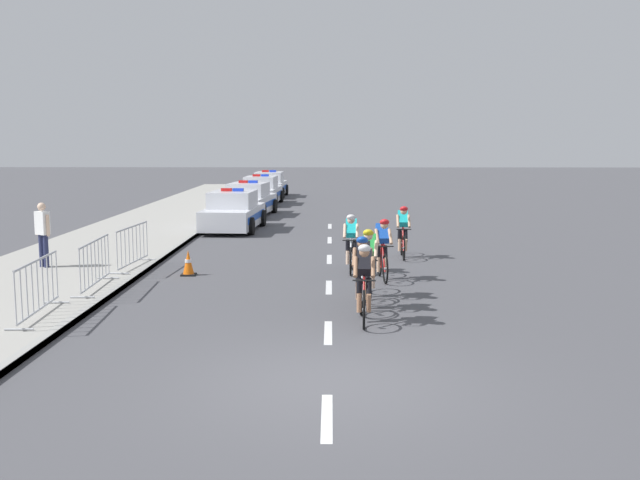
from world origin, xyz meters
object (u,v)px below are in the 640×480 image
at_px(police_car_nearest, 233,212).
at_px(police_car_second, 249,201).
at_px(cyclist_sixth, 403,231).
at_px(crowd_barrier_front, 38,288).
at_px(cyclist_second, 363,271).
at_px(cyclist_third, 369,262).
at_px(cyclist_fifth, 351,242).
at_px(cyclist_fourth, 382,248).
at_px(crowd_barrier_middle, 95,265).
at_px(police_car_furthest, 269,185).
at_px(spectator_closest, 43,230).
at_px(cyclist_lead, 364,282).
at_px(crowd_barrier_rear, 133,247).
at_px(police_car_third, 261,192).
at_px(traffic_cone_near, 188,263).

xyz_separation_m(police_car_nearest, police_car_second, (-0.00, 5.27, 0.00)).
bearing_deg(cyclist_sixth, crowd_barrier_front, -134.70).
height_order(cyclist_second, cyclist_third, same).
distance_m(cyclist_fifth, police_car_nearest, 9.68).
xyz_separation_m(cyclist_fourth, crowd_barrier_middle, (-6.48, -1.65, -0.14)).
height_order(cyclist_fourth, police_car_second, police_car_second).
relative_size(cyclist_sixth, crowd_barrier_front, 0.74).
height_order(police_car_furthest, spectator_closest, spectator_closest).
bearing_deg(crowd_barrier_front, cyclist_second, 10.48).
xyz_separation_m(cyclist_lead, crowd_barrier_rear, (-5.75, 5.31, -0.14)).
bearing_deg(police_car_nearest, police_car_furthest, 90.00).
xyz_separation_m(police_car_third, police_car_furthest, (0.00, 5.14, 0.00)).
xyz_separation_m(cyclist_sixth, police_car_nearest, (-5.75, 6.42, -0.11)).
distance_m(crowd_barrier_front, traffic_cone_near, 5.17).
xyz_separation_m(cyclist_fifth, cyclist_sixth, (1.55, 2.30, 0.00)).
bearing_deg(traffic_cone_near, cyclist_fourth, -6.30).
bearing_deg(traffic_cone_near, cyclist_sixth, 26.47).
relative_size(police_car_nearest, spectator_closest, 2.69).
height_order(cyclist_third, cyclist_fourth, same).
bearing_deg(cyclist_sixth, cyclist_third, -103.18).
distance_m(cyclist_lead, police_car_third, 25.43).
bearing_deg(crowd_barrier_middle, police_car_third, 86.05).
height_order(police_car_second, crowd_barrier_middle, police_car_second).
relative_size(cyclist_third, cyclist_sixth, 1.00).
relative_size(cyclist_fifth, police_car_second, 0.38).
relative_size(police_car_furthest, crowd_barrier_middle, 1.91).
height_order(police_car_second, police_car_third, same).
xyz_separation_m(cyclist_second, traffic_cone_near, (-4.23, 3.67, -0.48)).
height_order(police_car_second, crowd_barrier_front, police_car_second).
height_order(cyclist_lead, police_car_third, police_car_third).
bearing_deg(crowd_barrier_rear, spectator_closest, -178.08).
bearing_deg(crowd_barrier_rear, police_car_third, 85.80).
height_order(crowd_barrier_front, crowd_barrier_middle, same).
bearing_deg(crowd_barrier_rear, traffic_cone_near, -19.54).
bearing_deg(cyclist_second, police_car_furthest, 98.43).
height_order(cyclist_sixth, crowd_barrier_front, cyclist_sixth).
distance_m(cyclist_lead, traffic_cone_near, 6.37).
relative_size(cyclist_fourth, police_car_third, 0.38).
bearing_deg(police_car_nearest, cyclist_second, -71.52).
relative_size(cyclist_fourth, crowd_barrier_middle, 0.74).
distance_m(police_car_nearest, crowd_barrier_rear, 8.81).
xyz_separation_m(cyclist_third, crowd_barrier_middle, (-6.05, 0.36, -0.14)).
relative_size(cyclist_second, police_car_furthest, 0.39).
bearing_deg(police_car_second, crowd_barrier_middle, -95.31).
relative_size(cyclist_third, traffic_cone_near, 2.68).
relative_size(crowd_barrier_front, traffic_cone_near, 3.63).
relative_size(cyclist_third, police_car_furthest, 0.39).
xyz_separation_m(cyclist_lead, cyclist_fifth, (-0.10, 5.28, 0.00)).
xyz_separation_m(cyclist_sixth, crowd_barrier_rear, (-7.20, -2.27, -0.14)).
height_order(cyclist_third, crowd_barrier_rear, cyclist_third).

